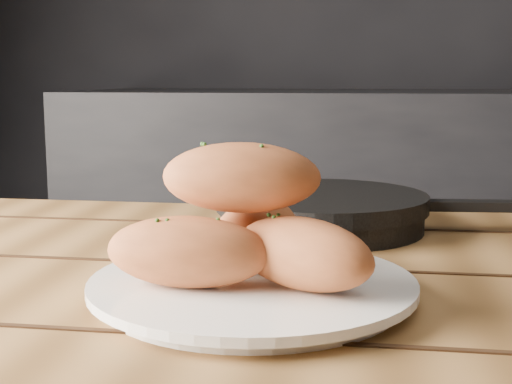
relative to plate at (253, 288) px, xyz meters
name	(u,v)px	position (x,y,z in m)	size (l,w,h in m)	color
plate	(253,288)	(0.00, 0.00, 0.00)	(0.28, 0.28, 0.02)	white
bread_rolls	(246,229)	(0.00, 0.00, 0.05)	(0.24, 0.20, 0.12)	#B15C31
skillet	(323,210)	(0.04, 0.29, 0.01)	(0.40, 0.26, 0.05)	black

